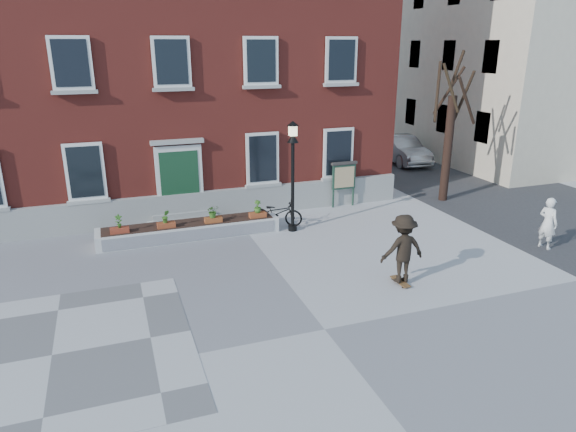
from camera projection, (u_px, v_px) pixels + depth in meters
name	position (u px, v px, depth m)	size (l,w,h in m)	color
ground	(325.00, 329.00, 12.11)	(100.00, 100.00, 0.00)	#A2A1A4
checker_patch	(52.00, 355.00, 11.10)	(6.00, 6.00, 0.01)	#5D5D5F
bicycle	(277.00, 213.00, 18.85)	(0.66, 1.89, 0.99)	black
parked_car	(401.00, 149.00, 28.80)	(1.59, 4.57, 1.51)	#ADAFB2
bystander	(548.00, 223.00, 16.66)	(0.63, 0.41, 1.73)	white
brick_building	(155.00, 46.00, 21.93)	(18.40, 10.85, 12.60)	maroon
planter_assembly	(190.00, 229.00, 17.79)	(6.20, 1.12, 1.15)	silver
bare_tree	(449.00, 135.00, 21.22)	(1.83, 1.83, 6.16)	black
side_street	(461.00, 33.00, 33.23)	(15.20, 36.00, 14.50)	#37373A
lamp_post	(293.00, 161.00, 17.70)	(0.40, 0.40, 3.93)	black
notice_board	(344.00, 177.00, 20.83)	(1.10, 0.16, 1.87)	#183024
skateboarder	(403.00, 249.00, 14.10)	(1.29, 0.78, 2.03)	brown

